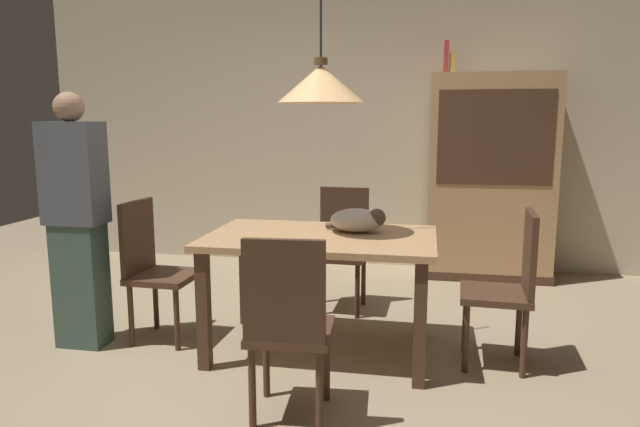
{
  "coord_description": "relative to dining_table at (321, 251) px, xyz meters",
  "views": [
    {
      "loc": [
        0.7,
        -3.04,
        1.46
      ],
      "look_at": [
        0.03,
        0.55,
        0.85
      ],
      "focal_mm": 32.11,
      "sensor_mm": 36.0,
      "label": 1
    }
  ],
  "objects": [
    {
      "name": "ground",
      "position": [
        -0.07,
        -0.35,
        -0.65
      ],
      "size": [
        10.0,
        10.0,
        0.0
      ],
      "primitive_type": "plane",
      "color": "#998466"
    },
    {
      "name": "back_wall",
      "position": [
        -0.07,
        2.3,
        0.8
      ],
      "size": [
        6.4,
        0.1,
        2.9
      ],
      "primitive_type": "cube",
      "color": "beige",
      "rests_on": "ground"
    },
    {
      "name": "dining_table",
      "position": [
        0.0,
        0.0,
        0.0
      ],
      "size": [
        1.4,
        0.9,
        0.75
      ],
      "color": "tan",
      "rests_on": "ground"
    },
    {
      "name": "chair_far_back",
      "position": [
        0.0,
        0.88,
        -0.14
      ],
      "size": [
        0.41,
        0.41,
        0.93
      ],
      "color": "#472D1E",
      "rests_on": "ground"
    },
    {
      "name": "chair_right_side",
      "position": [
        1.13,
        -0.0,
        -0.14
      ],
      "size": [
        0.42,
        0.42,
        0.93
      ],
      "color": "#472D1E",
      "rests_on": "ground"
    },
    {
      "name": "chair_near_front",
      "position": [
        0.01,
        -0.88,
        -0.14
      ],
      "size": [
        0.43,
        0.43,
        0.93
      ],
      "color": "#472D1E",
      "rests_on": "ground"
    },
    {
      "name": "chair_left_side",
      "position": [
        -1.13,
        0.0,
        -0.14
      ],
      "size": [
        0.41,
        0.41,
        0.93
      ],
      "color": "#472D1E",
      "rests_on": "ground"
    },
    {
      "name": "cat_sleeping",
      "position": [
        0.22,
        0.13,
        0.18
      ],
      "size": [
        0.39,
        0.23,
        0.16
      ],
      "color": "beige",
      "rests_on": "dining_table"
    },
    {
      "name": "pendant_lamp",
      "position": [
        0.0,
        0.0,
        1.01
      ],
      "size": [
        0.52,
        0.52,
        1.3
      ],
      "color": "#E0A86B"
    },
    {
      "name": "hutch_bookcase",
      "position": [
        1.2,
        1.97,
        0.24
      ],
      "size": [
        1.12,
        0.45,
        1.85
      ],
      "color": "tan",
      "rests_on": "ground"
    },
    {
      "name": "book_red_tall",
      "position": [
        0.77,
        1.97,
        1.34
      ],
      "size": [
        0.04,
        0.22,
        0.28
      ],
      "primitive_type": "cube",
      "color": "#B73833",
      "rests_on": "hutch_bookcase"
    },
    {
      "name": "book_yellow_short",
      "position": [
        0.82,
        1.97,
        1.29
      ],
      "size": [
        0.04,
        0.2,
        0.18
      ],
      "primitive_type": "cube",
      "color": "gold",
      "rests_on": "hutch_bookcase"
    },
    {
      "name": "person_standing",
      "position": [
        -1.53,
        -0.18,
        0.17
      ],
      "size": [
        0.36,
        0.22,
        1.62
      ],
      "color": "#3D564C",
      "rests_on": "ground"
    }
  ]
}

